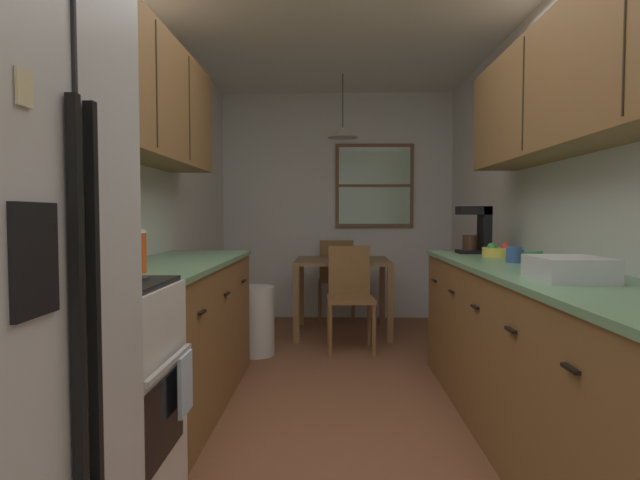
{
  "coord_description": "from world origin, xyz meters",
  "views": [
    {
      "loc": [
        -0.05,
        -2.42,
        1.18
      ],
      "look_at": [
        -0.14,
        1.26,
        1.0
      ],
      "focal_mm": 29.65,
      "sensor_mm": 36.0,
      "label": 1
    }
  ],
  "objects_px": {
    "trash_bin": "(255,321)",
    "fruit_bowl": "(498,251)",
    "dining_chair_far": "(337,276)",
    "coffee_maker": "(478,229)",
    "stove_range": "(79,404)",
    "mug_spare": "(514,255)",
    "dish_rack": "(569,269)",
    "mug_by_coffeemaker": "(534,260)",
    "dining_chair_near": "(350,292)",
    "microwave_over_range": "(41,88)",
    "dining_table": "(342,271)",
    "storage_canister": "(133,251)"
  },
  "relations": [
    {
      "from": "dining_chair_near",
      "to": "fruit_bowl",
      "type": "height_order",
      "value": "fruit_bowl"
    },
    {
      "from": "stove_range",
      "to": "storage_canister",
      "type": "distance_m",
      "value": 0.78
    },
    {
      "from": "dining_chair_near",
      "to": "coffee_maker",
      "type": "distance_m",
      "value": 1.31
    },
    {
      "from": "dining_chair_near",
      "to": "mug_by_coffeemaker",
      "type": "bearing_deg",
      "value": -66.17
    },
    {
      "from": "dining_chair_near",
      "to": "microwave_over_range",
      "type": "bearing_deg",
      "value": -114.34
    },
    {
      "from": "dining_chair_near",
      "to": "dish_rack",
      "type": "relative_size",
      "value": 2.65
    },
    {
      "from": "trash_bin",
      "to": "dish_rack",
      "type": "relative_size",
      "value": 1.7
    },
    {
      "from": "storage_canister",
      "to": "coffee_maker",
      "type": "bearing_deg",
      "value": 33.69
    },
    {
      "from": "stove_range",
      "to": "storage_canister",
      "type": "relative_size",
      "value": 5.33
    },
    {
      "from": "dining_chair_near",
      "to": "mug_by_coffeemaker",
      "type": "height_order",
      "value": "mug_by_coffeemaker"
    },
    {
      "from": "stove_range",
      "to": "trash_bin",
      "type": "bearing_deg",
      "value": 83.2
    },
    {
      "from": "trash_bin",
      "to": "fruit_bowl",
      "type": "bearing_deg",
      "value": -26.74
    },
    {
      "from": "dining_table",
      "to": "dish_rack",
      "type": "height_order",
      "value": "dish_rack"
    },
    {
      "from": "mug_spare",
      "to": "microwave_over_range",
      "type": "bearing_deg",
      "value": -151.21
    },
    {
      "from": "dining_table",
      "to": "dining_chair_far",
      "type": "bearing_deg",
      "value": 94.71
    },
    {
      "from": "stove_range",
      "to": "mug_by_coffeemaker",
      "type": "relative_size",
      "value": 8.78
    },
    {
      "from": "dining_table",
      "to": "dining_chair_far",
      "type": "relative_size",
      "value": 1.02
    },
    {
      "from": "dining_chair_far",
      "to": "coffee_maker",
      "type": "relative_size",
      "value": 2.66
    },
    {
      "from": "microwave_over_range",
      "to": "trash_bin",
      "type": "xyz_separation_m",
      "value": [
        0.41,
        2.47,
        -1.35
      ]
    },
    {
      "from": "coffee_maker",
      "to": "fruit_bowl",
      "type": "height_order",
      "value": "coffee_maker"
    },
    {
      "from": "mug_by_coffeemaker",
      "to": "coffee_maker",
      "type": "bearing_deg",
      "value": 88.22
    },
    {
      "from": "mug_by_coffeemaker",
      "to": "mug_spare",
      "type": "distance_m",
      "value": 0.42
    },
    {
      "from": "stove_range",
      "to": "dining_chair_far",
      "type": "height_order",
      "value": "stove_range"
    },
    {
      "from": "mug_spare",
      "to": "coffee_maker",
      "type": "bearing_deg",
      "value": 90.72
    },
    {
      "from": "coffee_maker",
      "to": "dish_rack",
      "type": "relative_size",
      "value": 0.99
    },
    {
      "from": "mug_spare",
      "to": "dish_rack",
      "type": "distance_m",
      "value": 0.84
    },
    {
      "from": "trash_bin",
      "to": "mug_spare",
      "type": "bearing_deg",
      "value": -37.61
    },
    {
      "from": "microwave_over_range",
      "to": "coffee_maker",
      "type": "relative_size",
      "value": 1.77
    },
    {
      "from": "dining_chair_far",
      "to": "mug_spare",
      "type": "relative_size",
      "value": 7.2
    },
    {
      "from": "dining_chair_far",
      "to": "storage_canister",
      "type": "bearing_deg",
      "value": -106.5
    },
    {
      "from": "dining_chair_far",
      "to": "trash_bin",
      "type": "relative_size",
      "value": 1.56
    },
    {
      "from": "dining_chair_near",
      "to": "dish_rack",
      "type": "height_order",
      "value": "dish_rack"
    },
    {
      "from": "dining_chair_far",
      "to": "mug_spare",
      "type": "xyz_separation_m",
      "value": [
        1.01,
        -2.78,
        0.45
      ]
    },
    {
      "from": "dining_chair_near",
      "to": "trash_bin",
      "type": "relative_size",
      "value": 1.56
    },
    {
      "from": "trash_bin",
      "to": "fruit_bowl",
      "type": "height_order",
      "value": "fruit_bowl"
    },
    {
      "from": "storage_canister",
      "to": "trash_bin",
      "type": "bearing_deg",
      "value": 81.02
    },
    {
      "from": "coffee_maker",
      "to": "mug_by_coffeemaker",
      "type": "xyz_separation_m",
      "value": [
        -0.04,
        -1.16,
        -0.13
      ]
    },
    {
      "from": "dining_chair_near",
      "to": "mug_spare",
      "type": "distance_m",
      "value": 1.82
    },
    {
      "from": "stove_range",
      "to": "mug_spare",
      "type": "distance_m",
      "value": 2.36
    },
    {
      "from": "storage_canister",
      "to": "coffee_maker",
      "type": "height_order",
      "value": "coffee_maker"
    },
    {
      "from": "dining_chair_far",
      "to": "dish_rack",
      "type": "xyz_separation_m",
      "value": [
        0.95,
        -3.61,
        0.45
      ]
    },
    {
      "from": "dining_chair_near",
      "to": "storage_canister",
      "type": "relative_size",
      "value": 4.36
    },
    {
      "from": "mug_spare",
      "to": "dish_rack",
      "type": "bearing_deg",
      "value": -93.94
    },
    {
      "from": "dining_table",
      "to": "dining_chair_far",
      "type": "distance_m",
      "value": 0.64
    },
    {
      "from": "fruit_bowl",
      "to": "dish_rack",
      "type": "relative_size",
      "value": 0.61
    },
    {
      "from": "microwave_over_range",
      "to": "coffee_maker",
      "type": "height_order",
      "value": "microwave_over_range"
    },
    {
      "from": "coffee_maker",
      "to": "dining_chair_near",
      "type": "bearing_deg",
      "value": 138.9
    },
    {
      "from": "microwave_over_range",
      "to": "fruit_bowl",
      "type": "relative_size",
      "value": 2.88
    },
    {
      "from": "dining_chair_near",
      "to": "trash_bin",
      "type": "height_order",
      "value": "dining_chair_near"
    },
    {
      "from": "trash_bin",
      "to": "mug_by_coffeemaker",
      "type": "height_order",
      "value": "mug_by_coffeemaker"
    }
  ]
}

